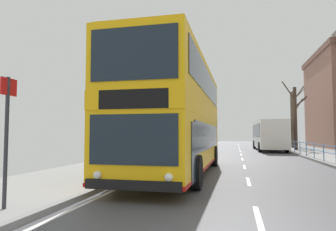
% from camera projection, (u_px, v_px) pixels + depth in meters
% --- Properties ---
extents(double_decker_bus_main, '(2.80, 11.09, 4.56)m').
position_uv_depth(double_decker_bus_main, '(178.00, 117.00, 12.54)').
color(double_decker_bus_main, '#F4B20F').
rests_on(double_decker_bus_main, ground).
extents(background_bus_far_lane, '(2.70, 10.83, 2.98)m').
position_uv_depth(background_bus_far_lane, '(268.00, 134.00, 31.08)').
color(background_bus_far_lane, white).
rests_on(background_bus_far_lane, ground).
extents(pedestrian_railing_far_kerb, '(0.05, 34.66, 0.95)m').
position_uv_depth(pedestrian_railing_far_kerb, '(314.00, 148.00, 19.21)').
color(pedestrian_railing_far_kerb, '#386BA8').
rests_on(pedestrian_railing_far_kerb, ground).
extents(bus_stop_sign_near, '(0.08, 0.44, 2.70)m').
position_uv_depth(bus_stop_sign_near, '(7.00, 127.00, 6.23)').
color(bus_stop_sign_near, '#2D2D33').
rests_on(bus_stop_sign_near, ground).
extents(bare_tree_far_00, '(2.64, 2.27, 6.67)m').
position_uv_depth(bare_tree_far_00, '(295.00, 115.00, 29.61)').
color(bare_tree_far_00, '#423328').
rests_on(bare_tree_far_00, ground).
extents(bare_tree_far_01, '(1.52, 2.83, 6.91)m').
position_uv_depth(bare_tree_far_01, '(293.00, 118.00, 34.57)').
color(bare_tree_far_01, brown).
rests_on(bare_tree_far_01, ground).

